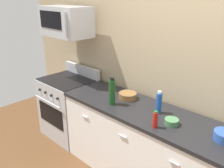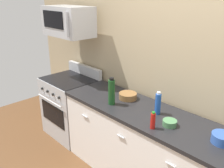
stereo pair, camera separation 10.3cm
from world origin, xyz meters
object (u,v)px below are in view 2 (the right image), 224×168
(bottle_soda_blue, at_px, (158,103))
(bottle_wine_green, at_px, (112,92))
(bottle_hot_sauce_red, at_px, (153,121))
(range_oven, at_px, (71,106))
(bowl_wooden_salad, at_px, (128,96))
(bowl_blue_mixing, at_px, (222,138))
(bowl_green_glaze, at_px, (170,123))
(microwave, at_px, (68,21))

(bottle_soda_blue, bearing_deg, bottle_wine_green, -159.58)
(bottle_hot_sauce_red, bearing_deg, range_oven, 172.46)
(bowl_wooden_salad, bearing_deg, bottle_wine_green, -97.07)
(bottle_soda_blue, height_order, bowl_blue_mixing, bottle_soda_blue)
(range_oven, height_order, bowl_green_glaze, range_oven)
(bottle_soda_blue, relative_size, bottle_hot_sauce_red, 1.44)
(bottle_hot_sauce_red, relative_size, bowl_blue_mixing, 0.94)
(bowl_blue_mixing, height_order, bowl_green_glaze, bowl_blue_mixing)
(bottle_soda_blue, xyz_separation_m, bottle_wine_green, (-0.50, -0.19, 0.03))
(bowl_green_glaze, relative_size, bowl_wooden_salad, 0.64)
(bottle_hot_sauce_red, relative_size, bowl_green_glaze, 1.26)
(range_oven, relative_size, bottle_wine_green, 3.33)
(bottle_soda_blue, bearing_deg, range_oven, -178.24)
(bottle_wine_green, bearing_deg, range_oven, 172.45)
(bottle_hot_sauce_red, xyz_separation_m, bowl_blue_mixing, (0.55, 0.24, -0.04))
(range_oven, distance_m, microwave, 1.28)
(bottle_soda_blue, bearing_deg, bowl_blue_mixing, -2.69)
(bottle_wine_green, bearing_deg, bottle_hot_sauce_red, -7.52)
(bottle_hot_sauce_red, xyz_separation_m, bowl_wooden_salad, (-0.62, 0.33, -0.04))
(bottle_wine_green, distance_m, bottle_hot_sauce_red, 0.66)
(bottle_wine_green, xyz_separation_m, bowl_wooden_salad, (0.03, 0.24, -0.11))
(range_oven, bearing_deg, bowl_blue_mixing, 0.38)
(bottle_wine_green, distance_m, bowl_wooden_salad, 0.27)
(bowl_blue_mixing, xyz_separation_m, bowl_green_glaze, (-0.47, -0.08, -0.01))
(bowl_blue_mixing, relative_size, bowl_wooden_salad, 0.86)
(bottle_wine_green, bearing_deg, bowl_green_glaze, 5.64)
(bowl_green_glaze, bearing_deg, bowl_wooden_salad, 166.40)
(range_oven, bearing_deg, bottle_wine_green, -7.55)
(bottle_soda_blue, xyz_separation_m, bottle_hot_sauce_red, (0.14, -0.27, -0.04))
(bottle_wine_green, height_order, bottle_hot_sauce_red, bottle_wine_green)
(range_oven, xyz_separation_m, bottle_wine_green, (1.06, -0.14, 0.60))
(bowl_blue_mixing, bearing_deg, bottle_soda_blue, 177.31)
(microwave, bearing_deg, bottle_wine_green, -9.92)
(bottle_wine_green, distance_m, bowl_green_glaze, 0.75)
(bottle_soda_blue, distance_m, bowl_green_glaze, 0.27)
(bottle_soda_blue, height_order, bottle_hot_sauce_red, bottle_soda_blue)
(microwave, bearing_deg, bowl_green_glaze, -3.59)
(range_oven, xyz_separation_m, microwave, (0.00, 0.04, 1.28))
(range_oven, height_order, bowl_blue_mixing, range_oven)
(bottle_hot_sauce_red, bearing_deg, bottle_wine_green, 172.48)
(range_oven, bearing_deg, bottle_hot_sauce_red, -7.54)
(range_oven, xyz_separation_m, bottle_hot_sauce_red, (1.71, -0.23, 0.53))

